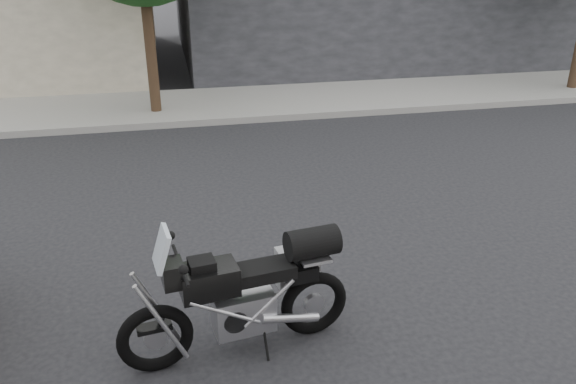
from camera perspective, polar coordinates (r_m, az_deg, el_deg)
The scene contains 3 objects.
ground at distance 8.14m, azimuth 1.21°, elevation -3.02°, with size 120.00×120.00×0.00m, color black.
far_sidewalk at distance 14.13m, azimuth -4.99°, elevation 8.95°, with size 44.00×3.00×0.15m, color gray.
motorcycle at distance 5.47m, azimuth -3.67°, elevation -10.07°, with size 2.29×0.94×1.45m.
Camera 1 is at (1.72, 7.06, 3.67)m, focal length 35.00 mm.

